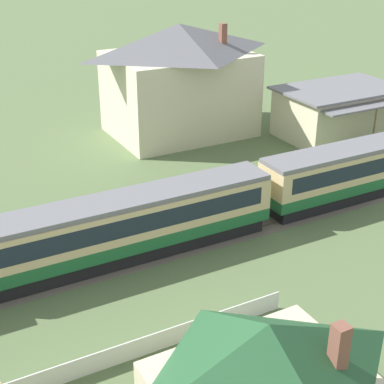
# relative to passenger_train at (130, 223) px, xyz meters

# --- Properties ---
(passenger_train) EXTENTS (97.44, 2.94, 3.99)m
(passenger_train) POSITION_rel_passenger_train_xyz_m (0.00, 0.00, 0.00)
(passenger_train) COLOR #1E6033
(passenger_train) RESTS_ON ground_plane
(railway_track) EXTENTS (166.95, 3.60, 0.04)m
(railway_track) POSITION_rel_passenger_train_xyz_m (-4.95, 0.00, -2.21)
(railway_track) COLOR #665B51
(railway_track) RESTS_ON ground_plane
(station_building) EXTENTS (11.24, 8.52, 4.56)m
(station_building) POSITION_rel_passenger_train_xyz_m (25.42, 10.95, 0.10)
(station_building) COLOR beige
(station_building) RESTS_ON ground_plane
(station_house_grey_roof) EXTENTS (13.36, 9.95, 10.14)m
(station_house_grey_roof) POSITION_rel_passenger_train_xyz_m (12.87, 18.64, 3.01)
(station_house_grey_roof) COLOR beige
(station_house_grey_roof) RESTS_ON ground_plane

